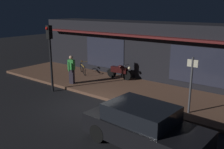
% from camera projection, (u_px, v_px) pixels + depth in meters
% --- Properties ---
extents(ground_plane, '(60.00, 60.00, 0.00)m').
position_uv_depth(ground_plane, '(90.00, 106.00, 11.68)').
color(ground_plane, black).
extents(sidewalk_slab, '(18.00, 4.00, 0.15)m').
position_uv_depth(sidewalk_slab, '(127.00, 89.00, 13.96)').
color(sidewalk_slab, brown).
rests_on(sidewalk_slab, ground_plane).
extents(storefront_building, '(18.00, 3.30, 3.60)m').
position_uv_depth(storefront_building, '(157.00, 51.00, 16.11)').
color(storefront_building, black).
rests_on(storefront_building, ground_plane).
extents(motorcycle, '(1.70, 0.55, 0.97)m').
position_uv_depth(motorcycle, '(120.00, 71.00, 15.60)').
color(motorcycle, black).
rests_on(motorcycle, sidewalk_slab).
extents(bicycle_parked, '(1.40, 0.97, 0.91)m').
position_uv_depth(bicycle_parked, '(83.00, 68.00, 16.89)').
color(bicycle_parked, black).
rests_on(bicycle_parked, sidewalk_slab).
extents(person_photographer, '(0.42, 0.61, 1.67)m').
position_uv_depth(person_photographer, '(72.00, 69.00, 14.51)').
color(person_photographer, '#28232D').
rests_on(person_photographer, sidewalk_slab).
extents(sign_post, '(0.44, 0.09, 2.40)m').
position_uv_depth(sign_post, '(191.00, 82.00, 10.27)').
color(sign_post, '#47474C').
rests_on(sign_post, sidewalk_slab).
extents(traffic_light_pole, '(0.24, 0.33, 3.60)m').
position_uv_depth(traffic_light_pole, '(50.00, 47.00, 13.17)').
color(traffic_light_pole, black).
rests_on(traffic_light_pole, ground_plane).
extents(parked_car_near, '(4.20, 2.02, 1.42)m').
position_uv_depth(parked_car_near, '(143.00, 126.00, 8.17)').
color(parked_car_near, black).
rests_on(parked_car_near, ground_plane).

